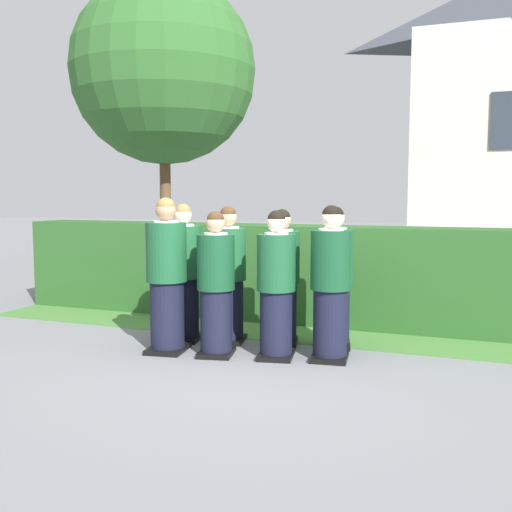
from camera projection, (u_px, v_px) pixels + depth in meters
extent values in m
plane|color=slate|center=(247.00, 355.00, 6.44)|extent=(60.00, 60.00, 0.00)
cylinder|color=black|center=(167.00, 316.00, 6.58)|extent=(0.37, 0.37, 0.78)
cube|color=black|center=(168.00, 349.00, 6.61)|extent=(0.46, 0.54, 0.05)
cylinder|color=#19512D|center=(166.00, 252.00, 6.50)|extent=(0.44, 0.44, 0.64)
cylinder|color=white|center=(166.00, 222.00, 6.47)|extent=(0.27, 0.27, 0.03)
cube|color=#236038|center=(173.00, 239.00, 6.69)|extent=(0.04, 0.02, 0.28)
sphere|color=tan|center=(166.00, 210.00, 6.46)|extent=(0.22, 0.22, 0.22)
sphere|color=olive|center=(166.00, 207.00, 6.45)|extent=(0.20, 0.20, 0.20)
cylinder|color=black|center=(216.00, 322.00, 6.43)|extent=(0.34, 0.34, 0.71)
cube|color=black|center=(216.00, 352.00, 6.47)|extent=(0.44, 0.51, 0.05)
cylinder|color=#144728|center=(216.00, 262.00, 6.36)|extent=(0.40, 0.40, 0.59)
cylinder|color=white|center=(216.00, 234.00, 6.33)|extent=(0.25, 0.25, 0.03)
cube|color=navy|center=(219.00, 249.00, 6.54)|extent=(0.04, 0.02, 0.26)
sphere|color=tan|center=(215.00, 223.00, 6.32)|extent=(0.20, 0.20, 0.20)
sphere|color=#472D19|center=(215.00, 220.00, 6.32)|extent=(0.19, 0.19, 0.19)
cylinder|color=black|center=(276.00, 324.00, 6.33)|extent=(0.34, 0.34, 0.72)
cube|color=black|center=(276.00, 355.00, 6.36)|extent=(0.44, 0.51, 0.05)
cylinder|color=#19512D|center=(276.00, 263.00, 6.26)|extent=(0.41, 0.41, 0.59)
cylinder|color=white|center=(276.00, 234.00, 6.23)|extent=(0.25, 0.25, 0.03)
cube|color=#236038|center=(279.00, 250.00, 6.44)|extent=(0.04, 0.02, 0.26)
sphere|color=beige|center=(276.00, 223.00, 6.22)|extent=(0.20, 0.20, 0.20)
sphere|color=black|center=(276.00, 219.00, 6.21)|extent=(0.19, 0.19, 0.19)
cylinder|color=black|center=(330.00, 324.00, 6.25)|extent=(0.36, 0.36, 0.74)
cube|color=black|center=(330.00, 357.00, 6.29)|extent=(0.43, 0.51, 0.05)
cylinder|color=#144728|center=(331.00, 260.00, 6.18)|extent=(0.42, 0.42, 0.61)
cylinder|color=white|center=(331.00, 230.00, 6.15)|extent=(0.26, 0.26, 0.03)
cube|color=gold|center=(333.00, 247.00, 6.36)|extent=(0.04, 0.02, 0.27)
sphere|color=beige|center=(331.00, 218.00, 6.14)|extent=(0.21, 0.21, 0.21)
sphere|color=black|center=(331.00, 215.00, 6.13)|extent=(0.19, 0.19, 0.19)
cylinder|color=black|center=(184.00, 309.00, 7.09)|extent=(0.36, 0.36, 0.74)
cube|color=black|center=(184.00, 338.00, 7.13)|extent=(0.47, 0.53, 0.05)
cylinder|color=#1E5B33|center=(183.00, 252.00, 7.02)|extent=(0.42, 0.42, 0.62)
cylinder|color=white|center=(183.00, 225.00, 6.99)|extent=(0.26, 0.26, 0.03)
cube|color=#236038|center=(187.00, 240.00, 7.20)|extent=(0.04, 0.02, 0.27)
sphere|color=beige|center=(183.00, 215.00, 6.98)|extent=(0.21, 0.21, 0.21)
sphere|color=olive|center=(183.00, 212.00, 6.97)|extent=(0.19, 0.19, 0.19)
cube|color=white|center=(189.00, 257.00, 7.30)|extent=(0.15, 0.04, 0.20)
cylinder|color=black|center=(228.00, 311.00, 7.02)|extent=(0.35, 0.35, 0.73)
cube|color=black|center=(229.00, 339.00, 7.06)|extent=(0.45, 0.52, 0.05)
cylinder|color=#1E5B33|center=(228.00, 254.00, 6.95)|extent=(0.41, 0.41, 0.60)
cylinder|color=white|center=(228.00, 228.00, 6.92)|extent=(0.26, 0.26, 0.03)
cube|color=#236038|center=(232.00, 242.00, 7.13)|extent=(0.04, 0.02, 0.27)
sphere|color=tan|center=(228.00, 218.00, 6.91)|extent=(0.21, 0.21, 0.21)
sphere|color=#472D19|center=(228.00, 214.00, 6.90)|extent=(0.19, 0.19, 0.19)
cube|color=white|center=(233.00, 259.00, 7.22)|extent=(0.15, 0.04, 0.20)
cylinder|color=black|center=(282.00, 313.00, 6.90)|extent=(0.34, 0.34, 0.72)
cube|color=black|center=(282.00, 342.00, 6.94)|extent=(0.46, 0.52, 0.05)
cylinder|color=#19512D|center=(282.00, 257.00, 6.83)|extent=(0.41, 0.41, 0.59)
cylinder|color=white|center=(282.00, 231.00, 6.80)|extent=(0.25, 0.25, 0.03)
cube|color=#236038|center=(283.00, 245.00, 7.01)|extent=(0.04, 0.02, 0.26)
sphere|color=tan|center=(282.00, 220.00, 6.79)|extent=(0.20, 0.20, 0.20)
sphere|color=black|center=(282.00, 217.00, 6.79)|extent=(0.19, 0.19, 0.19)
cylinder|color=black|center=(334.00, 314.00, 6.80)|extent=(0.35, 0.35, 0.73)
cube|color=black|center=(334.00, 344.00, 6.84)|extent=(0.47, 0.53, 0.05)
cylinder|color=#19512D|center=(335.00, 256.00, 6.73)|extent=(0.41, 0.41, 0.61)
cylinder|color=white|center=(335.00, 229.00, 6.70)|extent=(0.26, 0.26, 0.03)
cube|color=navy|center=(335.00, 244.00, 6.91)|extent=(0.04, 0.02, 0.27)
sphere|color=beige|center=(335.00, 218.00, 6.69)|extent=(0.21, 0.21, 0.21)
sphere|color=black|center=(335.00, 215.00, 6.68)|extent=(0.19, 0.19, 0.19)
cube|color=white|center=(335.00, 261.00, 7.00)|extent=(0.15, 0.04, 0.20)
cube|color=#285623|center=(299.00, 273.00, 8.14)|extent=(8.39, 0.70, 1.31)
cylinder|color=brown|center=(166.00, 216.00, 13.22)|extent=(0.24, 0.24, 2.50)
sphere|color=#2D6028|center=(164.00, 71.00, 12.89)|extent=(3.99, 3.99, 3.99)
cube|color=#477A38|center=(280.00, 333.00, 7.47)|extent=(8.39, 0.90, 0.01)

